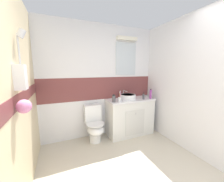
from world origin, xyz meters
TOP-DOWN VIEW (x-y plane):
  - ground_plane at (0.00, 1.20)m, footprint 3.20×3.48m
  - wall_back_tiled at (0.01, 2.45)m, footprint 3.20×0.20m
  - wall_left_shower_alcove at (-1.35, 1.20)m, footprint 0.25×3.48m
  - wall_right_plain at (1.35, 1.20)m, footprint 0.10×3.48m
  - vanity_cabinet at (0.62, 2.16)m, footprint 1.08×0.51m
  - sink_basin at (0.57, 2.19)m, footprint 0.38×0.42m
  - toilet at (-0.23, 2.16)m, footprint 0.37×0.50m
  - toothbrush_cup at (0.28, 2.00)m, footprint 0.07×0.07m
  - soap_dispenser at (0.90, 2.02)m, footprint 0.06×0.06m
  - shampoo_bottle_tall at (1.08, 2.00)m, footprint 0.05×0.05m
  - mouthwash_bottle at (0.16, 2.03)m, footprint 0.08×0.08m

SIDE VIEW (x-z plane):
  - ground_plane at x=0.00m, z-range -0.04..0.00m
  - toilet at x=-0.23m, z-range -0.03..0.76m
  - vanity_cabinet at x=0.62m, z-range 0.00..0.85m
  - toothbrush_cup at x=0.28m, z-range 0.79..1.02m
  - sink_basin at x=0.57m, z-range 0.82..1.00m
  - soap_dispenser at x=0.90m, z-range 0.83..0.99m
  - mouthwash_bottle at x=0.16m, z-range 0.85..1.01m
  - shampoo_bottle_tall at x=1.08m, z-range 0.85..1.07m
  - wall_right_plain at x=1.35m, z-range 0.00..2.50m
  - wall_left_shower_alcove at x=-1.35m, z-range 0.00..2.50m
  - wall_back_tiled at x=0.01m, z-range 0.01..2.51m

